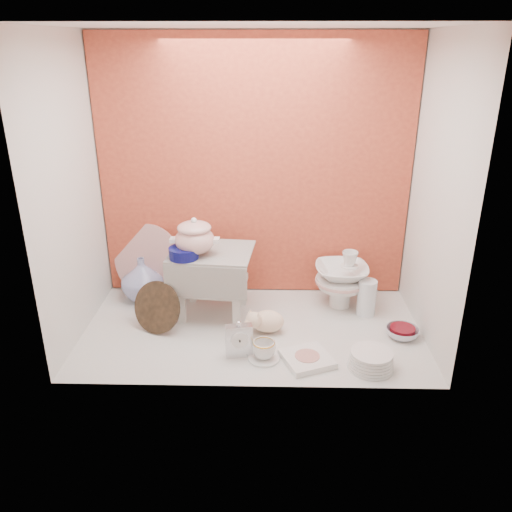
{
  "coord_description": "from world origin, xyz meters",
  "views": [
    {
      "loc": [
        0.08,
        -2.42,
        1.44
      ],
      "look_at": [
        0.02,
        0.02,
        0.42
      ],
      "focal_mm": 36.24,
      "sensor_mm": 36.0,
      "label": 1
    }
  ],
  "objects_px": {
    "floral_platter": "(147,260)",
    "gold_rim_teacup": "(264,349)",
    "soup_tureen": "(195,236)",
    "plush_pig": "(268,321)",
    "step_stool": "(213,282)",
    "blue_white_vase": "(142,279)",
    "mantel_clock": "(239,339)",
    "dinner_plate_stack": "(371,360)",
    "porcelain_tower": "(341,279)",
    "crystal_bowl": "(402,333)"
  },
  "relations": [
    {
      "from": "plush_pig",
      "to": "blue_white_vase",
      "type": "bearing_deg",
      "value": 147.53
    },
    {
      "from": "step_stool",
      "to": "dinner_plate_stack",
      "type": "xyz_separation_m",
      "value": [
        0.8,
        -0.53,
        -0.15
      ]
    },
    {
      "from": "porcelain_tower",
      "to": "mantel_clock",
      "type": "bearing_deg",
      "value": -135.9
    },
    {
      "from": "soup_tureen",
      "to": "porcelain_tower",
      "type": "height_order",
      "value": "soup_tureen"
    },
    {
      "from": "soup_tureen",
      "to": "plush_pig",
      "type": "xyz_separation_m",
      "value": [
        0.39,
        -0.15,
        -0.42
      ]
    },
    {
      "from": "floral_platter",
      "to": "plush_pig",
      "type": "relative_size",
      "value": 1.99
    },
    {
      "from": "soup_tureen",
      "to": "mantel_clock",
      "type": "height_order",
      "value": "soup_tureen"
    },
    {
      "from": "soup_tureen",
      "to": "floral_platter",
      "type": "relative_size",
      "value": 0.57
    },
    {
      "from": "gold_rim_teacup",
      "to": "floral_platter",
      "type": "bearing_deg",
      "value": 135.08
    },
    {
      "from": "mantel_clock",
      "to": "porcelain_tower",
      "type": "distance_m",
      "value": 0.79
    },
    {
      "from": "floral_platter",
      "to": "crystal_bowl",
      "type": "relative_size",
      "value": 2.6
    },
    {
      "from": "gold_rim_teacup",
      "to": "step_stool",
      "type": "bearing_deg",
      "value": 122.08
    },
    {
      "from": "gold_rim_teacup",
      "to": "soup_tureen",
      "type": "bearing_deg",
      "value": 132.46
    },
    {
      "from": "soup_tureen",
      "to": "plush_pig",
      "type": "distance_m",
      "value": 0.59
    },
    {
      "from": "blue_white_vase",
      "to": "porcelain_tower",
      "type": "relative_size",
      "value": 0.76
    },
    {
      "from": "blue_white_vase",
      "to": "crystal_bowl",
      "type": "height_order",
      "value": "blue_white_vase"
    },
    {
      "from": "mantel_clock",
      "to": "crystal_bowl",
      "type": "relative_size",
      "value": 1.13
    },
    {
      "from": "crystal_bowl",
      "to": "step_stool",
      "type": "bearing_deg",
      "value": 166.49
    },
    {
      "from": "gold_rim_teacup",
      "to": "mantel_clock",
      "type": "bearing_deg",
      "value": 168.04
    },
    {
      "from": "blue_white_vase",
      "to": "crystal_bowl",
      "type": "distance_m",
      "value": 1.51
    },
    {
      "from": "step_stool",
      "to": "mantel_clock",
      "type": "relative_size",
      "value": 2.29
    },
    {
      "from": "soup_tureen",
      "to": "floral_platter",
      "type": "bearing_deg",
      "value": 138.25
    },
    {
      "from": "gold_rim_teacup",
      "to": "porcelain_tower",
      "type": "bearing_deg",
      "value": 52.37
    },
    {
      "from": "floral_platter",
      "to": "gold_rim_teacup",
      "type": "relative_size",
      "value": 3.9
    },
    {
      "from": "porcelain_tower",
      "to": "soup_tureen",
      "type": "bearing_deg",
      "value": -168.62
    },
    {
      "from": "blue_white_vase",
      "to": "mantel_clock",
      "type": "distance_m",
      "value": 0.86
    },
    {
      "from": "gold_rim_teacup",
      "to": "crystal_bowl",
      "type": "bearing_deg",
      "value": 17.0
    },
    {
      "from": "step_stool",
      "to": "soup_tureen",
      "type": "xyz_separation_m",
      "value": [
        -0.08,
        -0.06,
        0.3
      ]
    },
    {
      "from": "gold_rim_teacup",
      "to": "dinner_plate_stack",
      "type": "bearing_deg",
      "value": -6.81
    },
    {
      "from": "mantel_clock",
      "to": "dinner_plate_stack",
      "type": "xyz_separation_m",
      "value": [
        0.63,
        -0.09,
        -0.05
      ]
    },
    {
      "from": "step_stool",
      "to": "gold_rim_teacup",
      "type": "relative_size",
      "value": 3.87
    },
    {
      "from": "soup_tureen",
      "to": "gold_rim_teacup",
      "type": "relative_size",
      "value": 2.21
    },
    {
      "from": "step_stool",
      "to": "blue_white_vase",
      "type": "relative_size",
      "value": 1.67
    },
    {
      "from": "crystal_bowl",
      "to": "porcelain_tower",
      "type": "height_order",
      "value": "porcelain_tower"
    },
    {
      "from": "blue_white_vase",
      "to": "mantel_clock",
      "type": "bearing_deg",
      "value": -44.7
    },
    {
      "from": "step_stool",
      "to": "gold_rim_teacup",
      "type": "distance_m",
      "value": 0.56
    },
    {
      "from": "floral_platter",
      "to": "crystal_bowl",
      "type": "height_order",
      "value": "floral_platter"
    },
    {
      "from": "step_stool",
      "to": "crystal_bowl",
      "type": "relative_size",
      "value": 2.58
    },
    {
      "from": "blue_white_vase",
      "to": "dinner_plate_stack",
      "type": "relative_size",
      "value": 1.2
    },
    {
      "from": "mantel_clock",
      "to": "dinner_plate_stack",
      "type": "relative_size",
      "value": 0.87
    },
    {
      "from": "plush_pig",
      "to": "dinner_plate_stack",
      "type": "distance_m",
      "value": 0.59
    },
    {
      "from": "gold_rim_teacup",
      "to": "dinner_plate_stack",
      "type": "distance_m",
      "value": 0.51
    },
    {
      "from": "step_stool",
      "to": "crystal_bowl",
      "type": "height_order",
      "value": "step_stool"
    },
    {
      "from": "mantel_clock",
      "to": "dinner_plate_stack",
      "type": "distance_m",
      "value": 0.64
    },
    {
      "from": "soup_tureen",
      "to": "crystal_bowl",
      "type": "xyz_separation_m",
      "value": [
        1.1,
        -0.19,
        -0.46
      ]
    },
    {
      "from": "floral_platter",
      "to": "step_stool",
      "type": "bearing_deg",
      "value": -30.26
    },
    {
      "from": "crystal_bowl",
      "to": "soup_tureen",
      "type": "bearing_deg",
      "value": 170.36
    },
    {
      "from": "blue_white_vase",
      "to": "floral_platter",
      "type": "bearing_deg",
      "value": 77.46
    },
    {
      "from": "blue_white_vase",
      "to": "dinner_plate_stack",
      "type": "height_order",
      "value": "blue_white_vase"
    },
    {
      "from": "floral_platter",
      "to": "plush_pig",
      "type": "bearing_deg",
      "value": -31.78
    }
  ]
}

